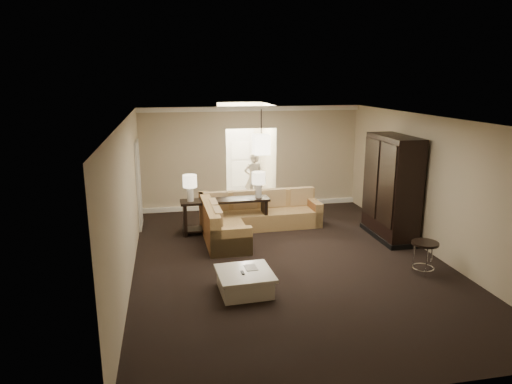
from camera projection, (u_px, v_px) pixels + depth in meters
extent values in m
plane|color=black|center=(289.00, 261.00, 9.05)|extent=(8.00, 8.00, 0.00)
cube|color=#BBAF8D|center=(251.00, 158.00, 12.52)|extent=(6.00, 0.04, 2.80)
cube|color=#BBAF8D|center=(388.00, 282.00, 4.91)|extent=(6.00, 0.04, 2.80)
cube|color=#BBAF8D|center=(128.00, 201.00, 8.15)|extent=(0.04, 8.00, 2.80)
cube|color=#BBAF8D|center=(432.00, 186.00, 9.27)|extent=(0.04, 8.00, 2.80)
cube|color=white|center=(291.00, 119.00, 8.37)|extent=(6.00, 8.00, 0.02)
cube|color=white|center=(252.00, 109.00, 12.15)|extent=(6.00, 0.10, 0.12)
cube|color=white|center=(252.00, 205.00, 12.80)|extent=(6.00, 0.10, 0.12)
cube|color=silver|center=(139.00, 185.00, 10.91)|extent=(0.05, 0.90, 2.10)
cube|color=beige|center=(246.00, 198.00, 13.81)|extent=(1.40, 2.00, 0.01)
cube|color=beige|center=(222.00, 153.00, 13.34)|extent=(0.04, 2.00, 2.80)
cube|color=beige|center=(268.00, 151.00, 13.60)|extent=(0.04, 2.00, 2.80)
cube|color=beige|center=(240.00, 147.00, 14.42)|extent=(1.40, 0.04, 2.80)
cube|color=silver|center=(240.00, 158.00, 14.48)|extent=(0.90, 0.05, 2.10)
cube|color=brown|center=(261.00, 219.00, 11.08)|extent=(2.90, 0.93, 0.40)
cube|color=brown|center=(227.00, 237.00, 9.82)|extent=(0.90, 1.37, 0.40)
cube|color=brown|center=(258.00, 199.00, 11.27)|extent=(2.89, 0.30, 0.44)
cube|color=brown|center=(209.00, 213.00, 10.10)|extent=(0.29, 2.31, 0.44)
cube|color=brown|center=(313.00, 212.00, 11.34)|extent=(0.21, 0.87, 0.60)
cube|color=brown|center=(231.00, 242.00, 9.25)|extent=(0.87, 0.21, 0.60)
cube|color=#9B8453|center=(216.00, 201.00, 11.00)|extent=(0.60, 0.17, 0.44)
cube|color=#9B8453|center=(245.00, 199.00, 11.15)|extent=(0.60, 0.17, 0.44)
cube|color=#9B8453|center=(273.00, 198.00, 11.31)|extent=(0.60, 0.17, 0.44)
cube|color=#9B8453|center=(301.00, 196.00, 11.46)|extent=(0.60, 0.17, 0.44)
cube|color=#9B8453|center=(214.00, 210.00, 10.21)|extent=(0.17, 0.58, 0.44)
cube|color=#9B8453|center=(218.00, 219.00, 9.58)|extent=(0.17, 0.58, 0.44)
cube|color=beige|center=(245.00, 283.00, 7.71)|extent=(0.87, 0.87, 0.31)
cube|color=beige|center=(245.00, 273.00, 7.67)|extent=(0.96, 0.96, 0.05)
cube|color=black|center=(243.00, 273.00, 7.60)|extent=(0.05, 0.15, 0.02)
cube|color=beige|center=(251.00, 268.00, 7.82)|extent=(0.22, 0.28, 0.01)
cube|color=black|center=(225.00, 200.00, 10.58)|extent=(2.07, 0.51, 0.06)
cube|color=black|center=(185.00, 219.00, 10.49)|extent=(0.08, 0.42, 0.75)
cube|color=black|center=(264.00, 214.00, 10.87)|extent=(0.08, 0.42, 0.75)
cube|color=black|center=(226.00, 227.00, 10.74)|extent=(1.98, 0.46, 0.04)
cube|color=black|center=(392.00, 188.00, 10.13)|extent=(0.64, 1.55, 2.32)
cube|color=black|center=(387.00, 185.00, 9.66)|extent=(0.03, 0.68, 1.77)
cube|color=black|center=(371.00, 177.00, 10.39)|extent=(0.03, 0.68, 1.77)
cube|color=black|center=(388.00, 235.00, 10.40)|extent=(0.68, 1.61, 0.11)
cylinder|color=black|center=(425.00, 243.00, 8.35)|extent=(0.49, 0.49, 0.04)
torus|color=silver|center=(423.00, 267.00, 8.47)|extent=(0.40, 0.40, 0.03)
cylinder|color=silver|center=(431.00, 257.00, 8.50)|extent=(0.03, 0.03, 0.58)
cylinder|color=silver|center=(414.00, 256.00, 8.53)|extent=(0.03, 0.03, 0.58)
cylinder|color=silver|center=(426.00, 263.00, 8.24)|extent=(0.03, 0.03, 0.58)
cylinder|color=silver|center=(190.00, 194.00, 10.37)|extent=(0.15, 0.15, 0.33)
cylinder|color=beige|center=(190.00, 181.00, 10.30)|extent=(0.32, 0.32, 0.28)
cylinder|color=silver|center=(259.00, 191.00, 10.70)|extent=(0.15, 0.15, 0.33)
cylinder|color=beige|center=(259.00, 178.00, 10.62)|extent=(0.32, 0.32, 0.28)
cylinder|color=black|center=(261.00, 122.00, 11.01)|extent=(0.02, 0.02, 0.60)
cube|color=#FFEDC6|center=(261.00, 144.00, 11.15)|extent=(0.38, 0.38, 0.48)
imported|color=silver|center=(254.00, 176.00, 12.97)|extent=(0.62, 0.44, 1.64)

